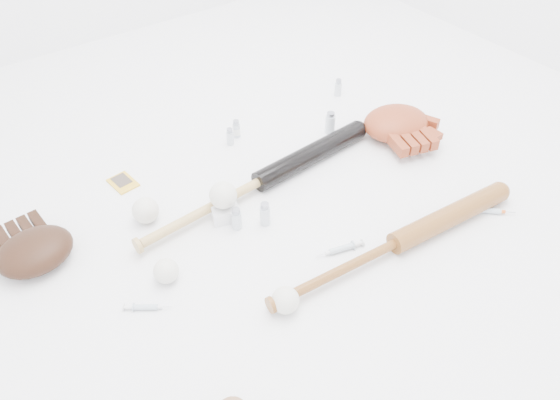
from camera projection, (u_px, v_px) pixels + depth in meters
bat_dark at (260, 181)px, 1.76m from camera, size 0.95×0.13×0.07m
bat_wood at (396, 243)px, 1.56m from camera, size 0.90×0.14×0.07m
glove_dark at (35, 251)px, 1.52m from camera, size 0.27×0.27×0.09m
glove_tan at (396, 123)px, 1.97m from camera, size 0.36×0.36×0.10m
trading_card at (123, 183)px, 1.80m from camera, size 0.08×0.11×0.01m
pedestal at (225, 211)px, 1.67m from camera, size 0.10×0.10×0.05m
baseball_on_pedestal at (223, 195)px, 1.63m from camera, size 0.08×0.08×0.08m
baseball_left at (166, 271)px, 1.48m from camera, size 0.07×0.07×0.07m
baseball_upper at (146, 210)px, 1.65m from camera, size 0.08×0.08×0.08m
baseball_mid at (285, 300)px, 1.40m from camera, size 0.07×0.07×0.07m
syringe_0 at (146, 307)px, 1.42m from camera, size 0.13×0.10×0.02m
syringe_1 at (342, 249)px, 1.57m from camera, size 0.17×0.07×0.02m
syringe_2 at (233, 201)px, 1.72m from camera, size 0.10×0.14×0.02m
syringe_3 at (488, 210)px, 1.69m from camera, size 0.14×0.13×0.02m
vial_0 at (230, 136)px, 1.94m from camera, size 0.03×0.03×0.07m
vial_1 at (338, 87)px, 2.19m from camera, size 0.03×0.03×0.07m
vial_2 at (265, 214)px, 1.64m from camera, size 0.03×0.03×0.08m
vial_3 at (330, 123)px, 1.99m from camera, size 0.04×0.04×0.08m
vial_4 at (237, 218)px, 1.62m from camera, size 0.03×0.03×0.08m
vial_5 at (236, 129)px, 1.98m from camera, size 0.03×0.03×0.07m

